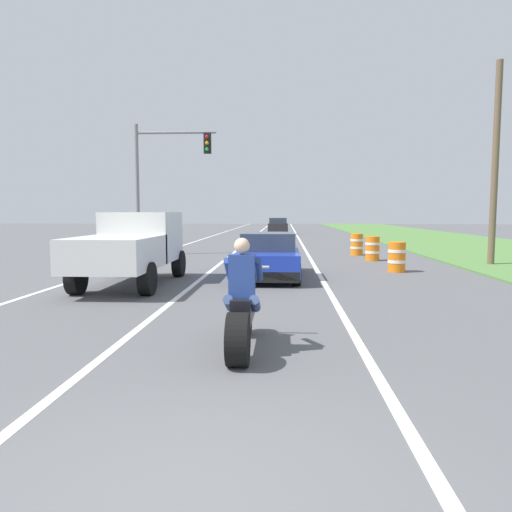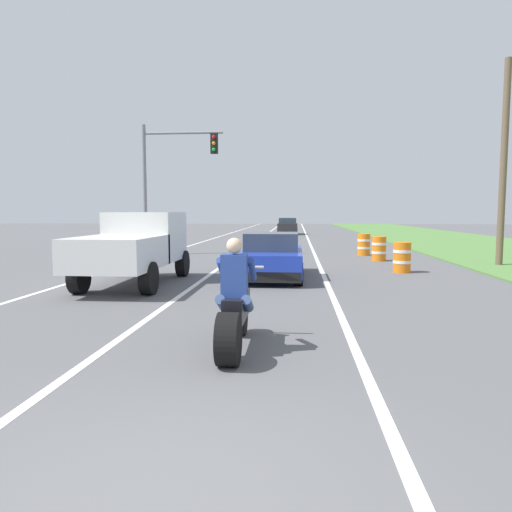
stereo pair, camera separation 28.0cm
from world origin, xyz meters
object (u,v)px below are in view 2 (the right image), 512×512
object	(u,v)px
motorcycle_with_rider	(235,311)
construction_barrel_far	(364,244)
pickup_truck_left_lane_white	(136,244)
distant_car_far_ahead	(288,226)
traffic_light_mast_near	(168,170)
sports_car_blue	(272,257)
construction_barrel_mid	(379,249)
construction_barrel_nearest	(402,257)

from	to	relation	value
motorcycle_with_rider	construction_barrel_far	size ratio (longest dim) A/B	2.21
pickup_truck_left_lane_white	construction_barrel_far	bearing A→B (deg)	51.62
construction_barrel_far	distant_car_far_ahead	bearing A→B (deg)	100.51
construction_barrel_far	distant_car_far_ahead	xyz separation A→B (m)	(-3.91, 21.10, 0.27)
motorcycle_with_rider	construction_barrel_far	xyz separation A→B (m)	(3.96, 15.52, -0.09)
traffic_light_mast_near	distant_car_far_ahead	world-z (taller)	traffic_light_mast_near
sports_car_blue	distant_car_far_ahead	world-z (taller)	distant_car_far_ahead
motorcycle_with_rider	construction_barrel_far	bearing A→B (deg)	75.69
motorcycle_with_rider	sports_car_blue	bearing A→B (deg)	89.09
motorcycle_with_rider	traffic_light_mast_near	world-z (taller)	traffic_light_mast_near
distant_car_far_ahead	pickup_truck_left_lane_white	bearing A→B (deg)	-96.68
pickup_truck_left_lane_white	construction_barrel_mid	distance (m)	10.44
construction_barrel_mid	construction_barrel_far	size ratio (longest dim) A/B	1.00
sports_car_blue	construction_barrel_far	xyz separation A→B (m)	(3.84, 7.82, -0.13)
distant_car_far_ahead	traffic_light_mast_near	bearing A→B (deg)	-103.40
sports_car_blue	distant_car_far_ahead	size ratio (longest dim) A/B	1.08
distant_car_far_ahead	motorcycle_with_rider	bearing A→B (deg)	-90.07
motorcycle_with_rider	construction_barrel_nearest	size ratio (longest dim) A/B	2.21
motorcycle_with_rider	traffic_light_mast_near	distance (m)	16.26
traffic_light_mast_near	construction_barrel_mid	bearing A→B (deg)	-12.41
sports_car_blue	construction_barrel_mid	xyz separation A→B (m)	(4.10, 5.32, -0.13)
traffic_light_mast_near	distant_car_far_ahead	distance (m)	22.38
pickup_truck_left_lane_white	construction_barrel_nearest	size ratio (longest dim) A/B	4.80
traffic_light_mast_near	construction_barrel_far	xyz separation A→B (m)	(9.05, 0.45, -3.44)
distant_car_far_ahead	sports_car_blue	bearing A→B (deg)	-89.84
pickup_truck_left_lane_white	construction_barrel_far	distance (m)	12.08
construction_barrel_mid	distant_car_far_ahead	bearing A→B (deg)	100.04
construction_barrel_nearest	construction_barrel_far	world-z (taller)	same
construction_barrel_mid	traffic_light_mast_near	bearing A→B (deg)	167.59
construction_barrel_far	construction_barrel_mid	bearing A→B (deg)	-84.00
sports_car_blue	construction_barrel_mid	size ratio (longest dim) A/B	4.30
distant_car_far_ahead	construction_barrel_mid	bearing A→B (deg)	-79.96
traffic_light_mast_near	construction_barrel_far	size ratio (longest dim) A/B	6.00
pickup_truck_left_lane_white	traffic_light_mast_near	distance (m)	9.57
construction_barrel_far	pickup_truck_left_lane_white	bearing A→B (deg)	-128.38
pickup_truck_left_lane_white	construction_barrel_nearest	xyz separation A→B (m)	(7.86, 3.25, -0.60)
motorcycle_with_rider	distant_car_far_ahead	world-z (taller)	motorcycle_with_rider
pickup_truck_left_lane_white	distant_car_far_ahead	xyz separation A→B (m)	(3.58, 30.56, -0.33)
motorcycle_with_rider	construction_barrel_mid	bearing A→B (deg)	72.04
construction_barrel_nearest	distant_car_far_ahead	xyz separation A→B (m)	(-4.29, 27.31, 0.27)
construction_barrel_far	motorcycle_with_rider	bearing A→B (deg)	-104.31
traffic_light_mast_near	construction_barrel_nearest	xyz separation A→B (m)	(9.42, -5.76, -3.44)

